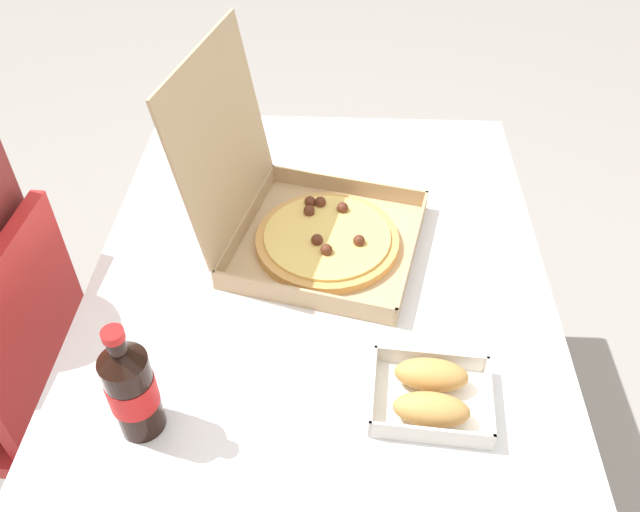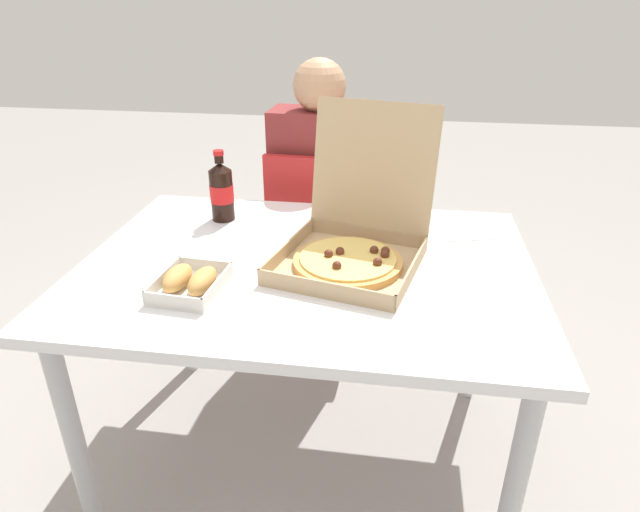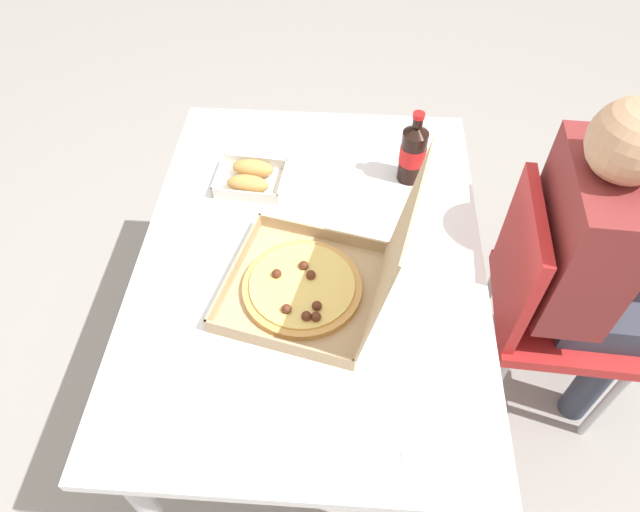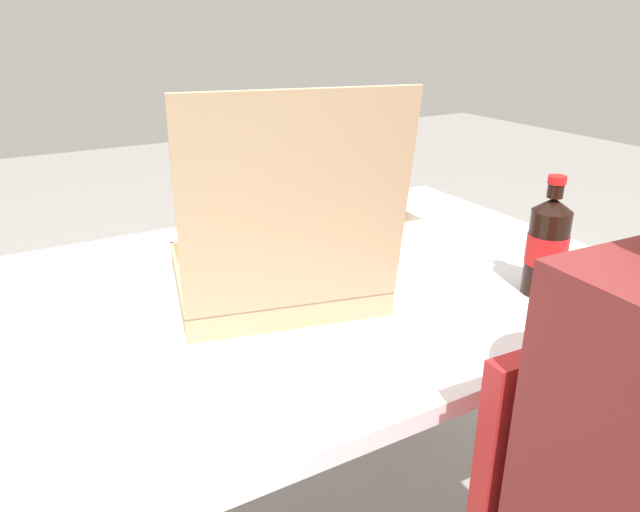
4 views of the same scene
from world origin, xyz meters
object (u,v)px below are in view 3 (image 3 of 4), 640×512
bread_side_box (250,178)px  diner_person (594,256)px  cola_bottle (413,152)px  paper_menu (426,412)px  chair (546,299)px  pizza_box_open (318,281)px

bread_side_box → diner_person: bearing=78.2°
cola_bottle → paper_menu: bearing=0.7°
paper_menu → chair: bearing=125.3°
diner_person → paper_menu: diner_person is taller
diner_person → paper_menu: (0.47, -0.46, 0.02)m
paper_menu → cola_bottle: bearing=166.6°
diner_person → cola_bottle: size_ratio=5.14×
pizza_box_open → diner_person: bearing=104.6°
bread_side_box → chair: bearing=77.7°
bread_side_box → cola_bottle: size_ratio=0.90×
cola_bottle → bread_side_box: bearing=-82.7°
diner_person → pizza_box_open: bearing=-75.4°
diner_person → pizza_box_open: size_ratio=2.38×
diner_person → cola_bottle: bearing=-118.0°
pizza_box_open → bread_side_box: 0.44m
cola_bottle → chair: bearing=59.2°
pizza_box_open → bread_side_box: (-0.38, -0.22, -0.03)m
chair → cola_bottle: 0.58m
chair → bread_side_box: bearing=-102.3°
pizza_box_open → cola_bottle: 0.50m
cola_bottle → paper_menu: (0.72, 0.01, -0.09)m
pizza_box_open → cola_bottle: (-0.44, 0.24, 0.04)m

